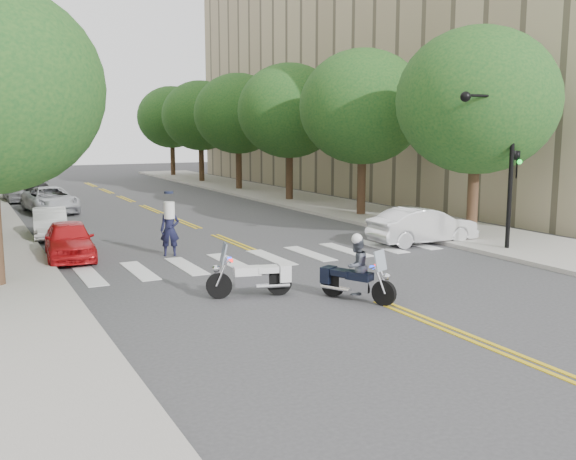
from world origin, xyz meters
TOP-DOWN VIEW (x-y plane):
  - ground at (0.00, 0.00)m, footprint 140.00×140.00m
  - sidewalk_right at (9.50, 22.00)m, footprint 5.00×60.00m
  - building_right at (26.00, 26.00)m, footprint 26.00×44.00m
  - tree_r_0 at (8.80, 6.00)m, footprint 6.40×6.40m
  - tree_r_1 at (8.80, 14.00)m, footprint 6.40×6.40m
  - tree_r_2 at (8.80, 22.00)m, footprint 6.40×6.40m
  - tree_r_3 at (8.80, 30.00)m, footprint 6.40×6.40m
  - tree_r_4 at (8.80, 38.00)m, footprint 6.40×6.40m
  - tree_r_5 at (8.80, 46.00)m, footprint 6.40×6.40m
  - traffic_signal_pole at (7.72, 3.50)m, footprint 2.82×0.42m
  - motorcycle_police at (-0.51, 0.40)m, footprint 1.19×2.07m
  - motorcycle_parked at (-2.62, 1.96)m, footprint 2.29×0.91m
  - officer_standing at (-3.01, 8.50)m, footprint 0.78×0.64m
  - convertible at (6.50, 6.24)m, footprint 4.44×1.71m
  - parked_car_a at (-6.30, 9.50)m, footprint 1.92×4.06m
  - parked_car_b at (-6.30, 14.50)m, footprint 1.65×3.82m
  - parked_car_c at (-5.20, 22.99)m, footprint 2.74×5.18m
  - parked_car_d at (-5.20, 28.50)m, footprint 1.94×4.34m
  - parked_car_e at (-6.30, 29.50)m, footprint 1.68×3.95m

SIDE VIEW (x-z plane):
  - ground at x=0.00m, z-range 0.00..0.00m
  - sidewalk_right at x=9.50m, z-range 0.00..0.15m
  - motorcycle_parked at x=-2.62m, z-range -0.23..1.27m
  - parked_car_b at x=-6.30m, z-range 0.00..1.22m
  - parked_car_d at x=-5.20m, z-range 0.00..1.24m
  - parked_car_e at x=-6.30m, z-range 0.00..1.33m
  - parked_car_a at x=-6.30m, z-range 0.00..1.34m
  - parked_car_c at x=-5.20m, z-range 0.00..1.39m
  - convertible at x=6.50m, z-range 0.00..1.44m
  - motorcycle_police at x=-0.51m, z-range -0.10..1.69m
  - officer_standing at x=-3.01m, z-range 0.00..1.85m
  - traffic_signal_pole at x=7.72m, z-range 0.72..6.72m
  - tree_r_0 at x=8.80m, z-range 1.33..9.78m
  - tree_r_1 at x=8.80m, z-range 1.33..9.78m
  - tree_r_2 at x=8.80m, z-range 1.33..9.78m
  - tree_r_3 at x=8.80m, z-range 1.33..9.78m
  - tree_r_4 at x=8.80m, z-range 1.33..9.78m
  - tree_r_5 at x=8.80m, z-range 1.33..9.78m
  - building_right at x=26.00m, z-range 0.00..22.00m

